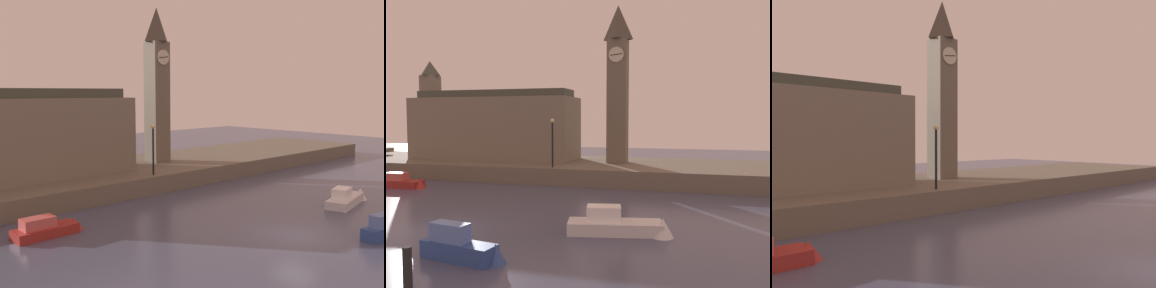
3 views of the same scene
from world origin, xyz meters
TOP-DOWN VIEW (x-y plane):
  - ground_plane at (0.00, 0.00)m, footprint 120.00×120.00m
  - far_embankment at (0.00, 20.00)m, footprint 70.00×12.00m
  - clock_tower at (5.81, 20.36)m, footprint 2.06×2.11m
  - parliament_hall at (-7.90, 20.65)m, footprint 17.67×5.92m
  - streetlamp at (0.98, 14.90)m, footprint 0.36×0.36m
  - mooring_post_right at (3.97, -7.54)m, footprint 0.29×0.29m
  - boat_ferry_white at (9.50, 1.59)m, footprint 5.65×2.43m
  - boat_tour_blue at (3.62, -3.83)m, footprint 3.89×1.49m
  - boat_dinghy_red at (-10.54, 10.05)m, footprint 4.42×1.52m

SIDE VIEW (x-z plane):
  - ground_plane at x=0.00m, z-range 0.00..0.00m
  - boat_dinghy_red at x=-10.54m, z-range -0.26..1.11m
  - boat_ferry_white at x=9.50m, z-range -0.37..1.25m
  - boat_tour_blue at x=3.62m, z-range -0.21..1.31m
  - far_embankment at x=0.00m, z-range 0.00..1.50m
  - mooring_post_right at x=3.97m, z-range 0.00..1.79m
  - streetlamp at x=0.98m, z-range 2.00..6.31m
  - parliament_hall at x=-7.90m, z-range -0.29..10.44m
  - clock_tower at x=5.81m, z-range 1.77..16.95m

